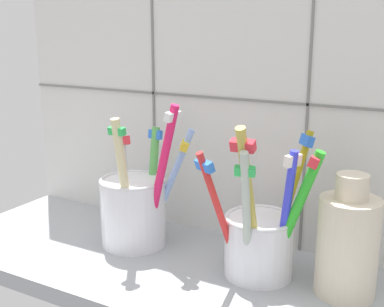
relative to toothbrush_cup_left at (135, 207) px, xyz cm
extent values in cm
cube|color=#9EA3A8|center=(8.28, -2.61, -5.97)|extent=(64.00, 22.00, 2.00)
cube|color=silver|center=(8.28, 9.39, 15.53)|extent=(64.00, 2.00, 45.00)
cube|color=gray|center=(-2.39, 8.29, 15.53)|extent=(0.30, 0.20, 45.00)
cube|color=gray|center=(18.95, 8.29, 15.53)|extent=(0.30, 0.20, 45.00)
cube|color=gray|center=(8.28, 8.29, 13.26)|extent=(64.00, 0.20, 0.30)
cylinder|color=white|center=(-0.23, -0.05, -0.76)|extent=(8.22, 8.22, 8.43)
torus|color=silver|center=(-0.23, -0.05, 3.46)|extent=(8.31, 8.31, 0.50)
cylinder|color=silver|center=(-2.98, 2.46, 2.33)|extent=(4.46, 3.74, 14.03)
cube|color=#E5333F|center=(-4.18, 3.40, 7.40)|extent=(2.07, 2.19, 1.33)
cylinder|color=#EC1D5B|center=(4.24, -0.69, 4.45)|extent=(5.50, 1.05, 18.29)
cube|color=white|center=(6.10, -0.70, 12.17)|extent=(1.00, 2.43, 1.19)
cylinder|color=beige|center=(1.00, -3.24, 3.74)|extent=(1.07, 3.88, 16.80)
cube|color=green|center=(1.01, -4.36, 10.60)|extent=(2.04, 0.88, 0.96)
cylinder|color=#57B455|center=(0.47, 3.35, 2.47)|extent=(1.27, 3.10, 14.23)
cube|color=blue|center=(0.53, 4.16, 8.58)|extent=(1.89, 0.91, 1.22)
cylinder|color=#8DB8F7|center=(3.82, 2.00, 2.68)|extent=(6.09, 3.94, 14.81)
cube|color=yellow|center=(5.52, 2.98, 7.92)|extent=(2.12, 2.49, 1.33)
cylinder|color=white|center=(16.79, -0.05, -1.62)|extent=(7.70, 7.70, 6.72)
torus|color=silver|center=(16.79, -0.05, 1.74)|extent=(7.81, 7.81, 0.50)
cylinder|color=#ADBAAD|center=(17.14, -4.64, 3.16)|extent=(2.59, 6.85, 15.77)
cube|color=green|center=(17.69, -6.70, 8.87)|extent=(2.12, 1.40, 1.12)
cylinder|color=red|center=(13.77, -3.67, 2.64)|extent=(3.57, 5.79, 14.70)
cube|color=blue|center=(12.79, -5.51, 8.45)|extent=(2.66, 2.09, 1.23)
cylinder|color=green|center=(20.73, -0.95, 2.81)|extent=(6.00, 1.17, 15.09)
cube|color=#E5333F|center=(22.78, -0.99, 9.18)|extent=(1.22, 2.03, 1.28)
cylinder|color=#B59C19|center=(19.26, 1.97, 3.33)|extent=(4.26, 3.81, 16.00)
cube|color=blue|center=(20.59, 3.11, 10.20)|extent=(2.04, 2.14, 1.31)
cylinder|color=#363DEE|center=(19.95, -1.07, 2.73)|extent=(2.70, 1.87, 14.72)
cube|color=white|center=(20.56, -1.35, 9.02)|extent=(1.51, 2.13, 1.25)
cylinder|color=gold|center=(17.25, -4.05, 4.26)|extent=(1.36, 7.68, 18.02)
cube|color=#E5333F|center=(17.38, -6.59, 11.27)|extent=(2.38, 1.33, 1.31)
cylinder|color=beige|center=(26.14, 0.50, 0.19)|extent=(6.22, 6.22, 10.34)
cylinder|color=beige|center=(26.14, 0.50, 6.64)|extent=(3.26, 3.26, 2.55)
camera|label=1|loc=(35.44, -48.47, 21.96)|focal=47.00mm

